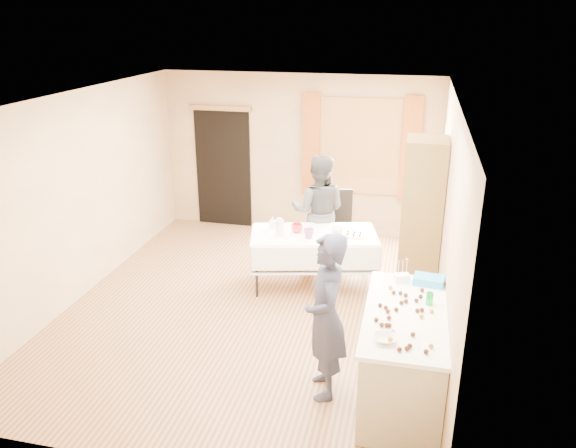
% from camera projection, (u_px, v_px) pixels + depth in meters
% --- Properties ---
extents(floor, '(4.50, 5.50, 0.02)m').
position_uv_depth(floor, '(253.00, 307.00, 7.10)').
color(floor, '#9E7047').
rests_on(floor, ground).
extents(ceiling, '(4.50, 5.50, 0.02)m').
position_uv_depth(ceiling, '(248.00, 97.00, 6.17)').
color(ceiling, white).
rests_on(ceiling, floor).
extents(wall_back, '(4.50, 0.02, 2.60)m').
position_uv_depth(wall_back, '(299.00, 155.00, 9.15)').
color(wall_back, tan).
rests_on(wall_back, floor).
extents(wall_front, '(4.50, 0.02, 2.60)m').
position_uv_depth(wall_front, '(143.00, 330.00, 4.12)').
color(wall_front, tan).
rests_on(wall_front, floor).
extents(wall_left, '(0.02, 5.50, 2.60)m').
position_uv_depth(wall_left, '(80.00, 196.00, 7.11)').
color(wall_left, tan).
rests_on(wall_left, floor).
extents(wall_right, '(0.02, 5.50, 2.60)m').
position_uv_depth(wall_right, '(448.00, 224.00, 6.16)').
color(wall_right, tan).
rests_on(wall_right, floor).
extents(window_frame, '(1.32, 0.06, 1.52)m').
position_uv_depth(window_frame, '(360.00, 146.00, 8.83)').
color(window_frame, olive).
rests_on(window_frame, wall_back).
extents(window_pane, '(1.20, 0.02, 1.40)m').
position_uv_depth(window_pane, '(360.00, 147.00, 8.82)').
color(window_pane, white).
rests_on(window_pane, wall_back).
extents(curtain_left, '(0.28, 0.06, 1.65)m').
position_uv_depth(curtain_left, '(311.00, 145.00, 8.95)').
color(curtain_left, '#9A4E21').
rests_on(curtain_left, wall_back).
extents(curtain_right, '(0.28, 0.06, 1.65)m').
position_uv_depth(curtain_right, '(411.00, 150.00, 8.63)').
color(curtain_right, '#9A4E21').
rests_on(curtain_right, wall_back).
extents(doorway, '(0.95, 0.04, 2.00)m').
position_uv_depth(doorway, '(223.00, 168.00, 9.50)').
color(doorway, black).
rests_on(doorway, floor).
extents(door_lintel, '(1.05, 0.06, 0.08)m').
position_uv_depth(door_lintel, '(220.00, 108.00, 9.11)').
color(door_lintel, olive).
rests_on(door_lintel, wall_back).
extents(cabinet, '(0.50, 0.60, 2.07)m').
position_uv_depth(cabinet, '(421.00, 219.00, 7.08)').
color(cabinet, brown).
rests_on(cabinet, floor).
extents(counter, '(0.77, 1.62, 0.91)m').
position_uv_depth(counter, '(403.00, 355.00, 5.29)').
color(counter, '#BAB497').
rests_on(counter, floor).
extents(party_table, '(1.82, 1.22, 0.75)m').
position_uv_depth(party_table, '(314.00, 254.00, 7.51)').
color(party_table, black).
rests_on(party_table, floor).
extents(chair, '(0.49, 0.49, 1.01)m').
position_uv_depth(chair, '(338.00, 237.00, 8.45)').
color(chair, black).
rests_on(chair, floor).
extents(girl, '(0.82, 0.72, 1.65)m').
position_uv_depth(girl, '(326.00, 317.00, 5.23)').
color(girl, '#242842').
rests_on(girl, floor).
extents(woman, '(0.86, 0.70, 1.65)m').
position_uv_depth(woman, '(319.00, 211.00, 7.99)').
color(woman, black).
rests_on(woman, floor).
extents(soda_can, '(0.07, 0.07, 0.12)m').
position_uv_depth(soda_can, '(430.00, 299.00, 5.25)').
color(soda_can, '#0D9132').
rests_on(soda_can, counter).
extents(mixing_bowl, '(0.26, 0.26, 0.05)m').
position_uv_depth(mixing_bowl, '(385.00, 339.00, 4.68)').
color(mixing_bowl, white).
rests_on(mixing_bowl, counter).
extents(foam_block, '(0.17, 0.14, 0.08)m').
position_uv_depth(foam_block, '(402.00, 278.00, 5.71)').
color(foam_block, white).
rests_on(foam_block, counter).
extents(blue_basket, '(0.32, 0.24, 0.08)m').
position_uv_depth(blue_basket, '(429.00, 280.00, 5.66)').
color(blue_basket, '#2A99E3').
rests_on(blue_basket, counter).
extents(pitcher, '(0.11, 0.11, 0.22)m').
position_uv_depth(pitcher, '(280.00, 228.00, 7.28)').
color(pitcher, silver).
rests_on(pitcher, party_table).
extents(cup_red, '(0.16, 0.16, 0.12)m').
position_uv_depth(cup_red, '(297.00, 228.00, 7.41)').
color(cup_red, red).
rests_on(cup_red, party_table).
extents(cup_rainbow, '(0.18, 0.18, 0.12)m').
position_uv_depth(cup_rainbow, '(309.00, 234.00, 7.22)').
color(cup_rainbow, red).
rests_on(cup_rainbow, party_table).
extents(small_bowl, '(0.19, 0.19, 0.05)m').
position_uv_depth(small_bowl, '(337.00, 229.00, 7.46)').
color(small_bowl, white).
rests_on(small_bowl, party_table).
extents(pastry_tray, '(0.29, 0.22, 0.02)m').
position_uv_depth(pastry_tray, '(354.00, 235.00, 7.30)').
color(pastry_tray, white).
rests_on(pastry_tray, party_table).
extents(bottle, '(0.07, 0.08, 0.16)m').
position_uv_depth(bottle, '(272.00, 223.00, 7.54)').
color(bottle, white).
rests_on(bottle, party_table).
extents(cake_balls, '(0.52, 1.14, 0.04)m').
position_uv_depth(cake_balls, '(403.00, 316.00, 5.04)').
color(cake_balls, '#3F2314').
rests_on(cake_balls, counter).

